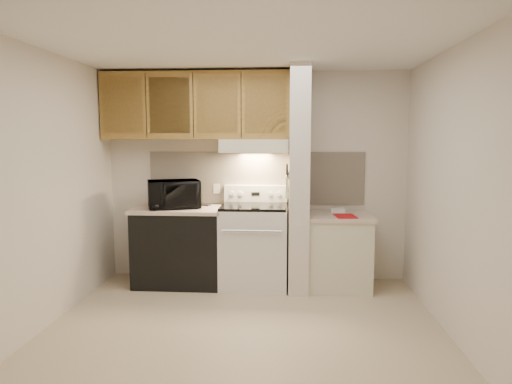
{
  "coord_description": "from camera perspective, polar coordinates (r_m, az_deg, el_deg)",
  "views": [
    {
      "loc": [
        0.38,
        -4.01,
        1.71
      ],
      "look_at": [
        0.05,
        0.75,
        1.15
      ],
      "focal_mm": 32.0,
      "sensor_mm": 36.0,
      "label": 1
    }
  ],
  "objects": [
    {
      "name": "knife_blade_a",
      "position": [
        4.96,
        3.89,
        1.02
      ],
      "size": [
        0.01,
        0.03,
        0.16
      ],
      "primitive_type": "cube",
      "color": "silver",
      "rests_on": "knife_strip"
    },
    {
      "name": "wall_back",
      "position": [
        5.54,
        0.01,
        1.94
      ],
      "size": [
        3.6,
        2.5,
        0.02
      ],
      "primitive_type": "cube",
      "rotation": [
        1.57,
        0.0,
        0.0
      ],
      "color": "beige",
      "rests_on": "floor"
    },
    {
      "name": "upper_cabinets",
      "position": [
        5.45,
        -7.5,
        10.59
      ],
      "size": [
        2.18,
        0.33,
        0.77
      ],
      "primitive_type": "cube",
      "color": "olive",
      "rests_on": "wall_back"
    },
    {
      "name": "pillar_trim",
      "position": [
        5.18,
        4.1,
        2.14
      ],
      "size": [
        0.01,
        0.7,
        0.04
      ],
      "primitive_type": "cube",
      "color": "olive",
      "rests_on": "partition_pillar"
    },
    {
      "name": "dishwasher_front",
      "position": [
        5.48,
        -9.53,
        -6.85
      ],
      "size": [
        1.0,
        0.63,
        0.87
      ],
      "primitive_type": "cube",
      "color": "black",
      "rests_on": "floor"
    },
    {
      "name": "range_body",
      "position": [
        5.33,
        -0.25,
        -6.87
      ],
      "size": [
        0.76,
        0.65,
        0.92
      ],
      "primitive_type": "cube",
      "color": "silver",
      "rests_on": "floor"
    },
    {
      "name": "knife_blade_d",
      "position": [
        5.22,
        3.89,
        1.3
      ],
      "size": [
        0.01,
        0.04,
        0.16
      ],
      "primitive_type": "cube",
      "color": "silver",
      "rests_on": "knife_strip"
    },
    {
      "name": "oven_handle",
      "position": [
        4.92,
        -0.56,
        -4.89
      ],
      "size": [
        0.65,
        0.02,
        0.02
      ],
      "primitive_type": "cylinder",
      "rotation": [
        0.0,
        1.57,
        0.0
      ],
      "color": "silver",
      "rests_on": "range_body"
    },
    {
      "name": "wall_right",
      "position": [
        4.28,
        23.31,
        -0.01
      ],
      "size": [
        0.02,
        3.0,
        2.5
      ],
      "primitive_type": "cube",
      "color": "beige",
      "rests_on": "floor"
    },
    {
      "name": "oven_window",
      "position": [
        5.01,
        -0.52,
        -7.27
      ],
      "size": [
        0.5,
        0.01,
        0.3
      ],
      "primitive_type": "cube",
      "color": "black",
      "rests_on": "range_body"
    },
    {
      "name": "range_knob_right_inner",
      "position": [
        5.45,
        1.82,
        -0.26
      ],
      "size": [
        0.05,
        0.02,
        0.05
      ],
      "primitive_type": "cylinder",
      "rotation": [
        1.57,
        0.0,
        0.0
      ],
      "color": "silver",
      "rests_on": "range_backguard"
    },
    {
      "name": "range_knob_left_inner",
      "position": [
        5.47,
        -1.95,
        -0.23
      ],
      "size": [
        0.05,
        0.02,
        0.05
      ],
      "primitive_type": "cylinder",
      "rotation": [
        1.57,
        0.0,
        0.0
      ],
      "color": "silver",
      "rests_on": "range_backguard"
    },
    {
      "name": "ceiling",
      "position": [
        4.1,
        -1.5,
        17.8
      ],
      "size": [
        3.6,
        3.6,
        0.0
      ],
      "primitive_type": "plane",
      "rotation": [
        3.14,
        0.0,
        0.0
      ],
      "color": "white",
      "rests_on": "wall_back"
    },
    {
      "name": "knife_blade_e",
      "position": [
        5.31,
        3.89,
        1.28
      ],
      "size": [
        0.01,
        0.04,
        0.18
      ],
      "primitive_type": "cube",
      "color": "silver",
      "rests_on": "knife_strip"
    },
    {
      "name": "range_knob_left_outer",
      "position": [
        5.48,
        -2.99,
        -0.22
      ],
      "size": [
        0.05,
        0.02,
        0.05
      ],
      "primitive_type": "cylinder",
      "rotation": [
        1.57,
        0.0,
        0.0
      ],
      "color": "silver",
      "rests_on": "range_backguard"
    },
    {
      "name": "cab_gap_a",
      "position": [
        5.43,
        -13.58,
        10.48
      ],
      "size": [
        0.01,
        0.01,
        0.73
      ],
      "primitive_type": "cube",
      "color": "black",
      "rests_on": "upper_cabinets"
    },
    {
      "name": "wall_left",
      "position": [
        4.59,
        -24.45,
        0.35
      ],
      "size": [
        0.02,
        3.0,
        2.5
      ],
      "primitive_type": "cube",
      "color": "beige",
      "rests_on": "floor"
    },
    {
      "name": "cab_door_c",
      "position": [
        5.25,
        -4.88,
        10.78
      ],
      "size": [
        0.46,
        0.01,
        0.63
      ],
      "primitive_type": "cube",
      "color": "olive",
      "rests_on": "upper_cabinets"
    },
    {
      "name": "range_backguard",
      "position": [
        5.5,
        -0.04,
        -0.18
      ],
      "size": [
        0.76,
        0.08,
        0.2
      ],
      "primitive_type": "cube",
      "color": "silver",
      "rests_on": "range_body"
    },
    {
      "name": "range_knob_right_outer",
      "position": [
        5.45,
        2.87,
        -0.27
      ],
      "size": [
        0.05,
        0.02,
        0.05
      ],
      "primitive_type": "cylinder",
      "rotation": [
        1.57,
        0.0,
        0.0
      ],
      "color": "silver",
      "rests_on": "range_backguard"
    },
    {
      "name": "red_folder",
      "position": [
        5.15,
        11.11,
        -2.98
      ],
      "size": [
        0.25,
        0.32,
        0.01
      ],
      "primitive_type": "cube",
      "rotation": [
        0.0,
        0.0,
        0.11
      ],
      "color": "#B71116",
      "rests_on": "right_countertop"
    },
    {
      "name": "knife_handle_c",
      "position": [
        5.12,
        3.9,
        2.88
      ],
      "size": [
        0.02,
        0.02,
        0.1
      ],
      "primitive_type": "cylinder",
      "color": "black",
      "rests_on": "knife_strip"
    },
    {
      "name": "knife_strip",
      "position": [
        5.12,
        4.03,
        2.32
      ],
      "size": [
        0.02,
        0.42,
        0.04
      ],
      "primitive_type": "cube",
      "color": "black",
      "rests_on": "partition_pillar"
    },
    {
      "name": "range_display",
      "position": [
        5.46,
        -0.07,
        -0.24
      ],
      "size": [
        0.1,
        0.01,
        0.04
      ],
      "primitive_type": "cube",
      "color": "black",
      "rests_on": "range_backguard"
    },
    {
      "name": "microwave",
      "position": [
        5.36,
        -10.23,
        -0.26
      ],
      "size": [
        0.68,
        0.57,
        0.32
      ],
      "primitive_type": "imported",
      "rotation": [
        0.0,
        0.0,
        0.35
      ],
      "color": "black",
      "rests_on": "left_countertop"
    },
    {
      "name": "cab_door_d",
      "position": [
        5.19,
        1.18,
        10.84
      ],
      "size": [
        0.46,
        0.01,
        0.63
      ],
      "primitive_type": "cube",
      "color": "olive",
      "rests_on": "upper_cabinets"
    },
    {
      "name": "floor",
      "position": [
        4.37,
        -1.4,
        -16.3
      ],
      "size": [
        3.6,
        3.6,
        0.0
      ],
      "primitive_type": "plane",
      "color": "#C1AD8C",
      "rests_on": "ground"
    },
    {
      "name": "oven_mitt",
      "position": [
        5.36,
        3.91,
        0.61
      ],
      "size": [
        0.03,
        0.11,
        0.26
      ],
      "primitive_type": "cube",
      "color": "slate",
      "rests_on": "partition_pillar"
    },
    {
      "name": "outlet",
      "position": [
        5.58,
        -4.93,
        0.41
      ],
      "size": [
        0.08,
        0.01,
        0.12
      ],
      "primitive_type": "cube",
      "color": "beige",
      "rests_on": "backsplash"
    },
    {
      "name": "cab_door_b",
      "position": [
        5.36,
        -10.75,
        10.6
      ],
      "size": [
        0.46,
        0.01,
        0.63
      ],
      "primitive_type": "cube",
      "color": "olive",
      "rests_on": "upper_cabinets"
    },
    {
      "name": "knife_blade_b",
      "position": [
        5.06,
        3.89,
        1.01
      ],
      "size": [
        0.01,
        0.04,
        0.18
      ],
      "primitive_type": "cube",
      "color": "silver",
      "rests_on": "knife_strip"
    },
    {
      "name": "knife_handle_e",
      "position": [
        5.28,
        3.91,
        3.0
      ],
      "size": [
        0.02,
        0.02,
        0.1
      ],
      "primitive_type": "cylinder",
      "color": "black",
      "rests_on": "knife_strip"
    },
    {
      "name": "spoon_rest",
      "position": [
        5.53,
        -6.72,
        -1.59
      ],
      "size": [
        0.22,
        0.14,
        0.01
      ],
      "primitive_type": "cube",
      "rotation": [
        0.0,
        0.0,
        -0.41
      ],
      "color": "black",
      "rests_on": "left_countertop"
    },
    {
      "name": "right_countertop",
      "position": [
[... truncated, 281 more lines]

